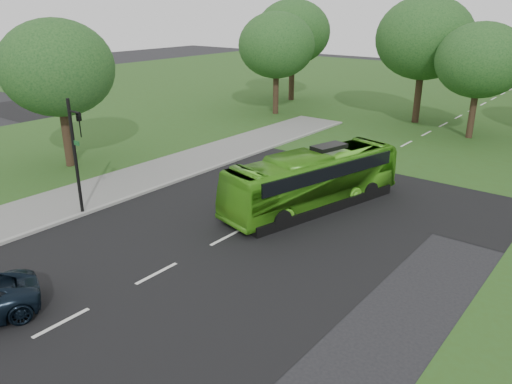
% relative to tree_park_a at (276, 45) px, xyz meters
% --- Properties ---
extents(ground, '(160.00, 160.00, 0.00)m').
position_rel_tree_park_a_xyz_m(ground, '(14.00, -24.88, -6.18)').
color(ground, black).
rests_on(ground, ground).
extents(street_surfaces, '(120.00, 120.00, 0.15)m').
position_rel_tree_park_a_xyz_m(street_surfaces, '(13.62, -2.12, -6.15)').
color(street_surfaces, black).
rests_on(street_surfaces, ground).
extents(tree_park_a, '(6.85, 6.85, 9.11)m').
position_rel_tree_park_a_xyz_m(tree_park_a, '(0.00, 0.00, 0.00)').
color(tree_park_a, black).
rests_on(tree_park_a, ground).
extents(tree_park_b, '(7.92, 7.92, 10.39)m').
position_rel_tree_park_a_xyz_m(tree_park_b, '(11.71, 4.56, 0.83)').
color(tree_park_b, black).
rests_on(tree_park_b, ground).
extents(tree_park_c, '(6.42, 6.42, 8.53)m').
position_rel_tree_park_a_xyz_m(tree_park_c, '(17.03, 1.87, -0.39)').
color(tree_park_c, black).
rests_on(tree_park_c, ground).
extents(tree_park_f, '(7.65, 7.65, 10.22)m').
position_rel_tree_park_a_xyz_m(tree_park_f, '(-2.97, 6.92, 0.77)').
color(tree_park_f, black).
rests_on(tree_park_f, ground).
extents(tree_side_near, '(6.73, 6.73, 8.94)m').
position_rel_tree_park_a_xyz_m(tree_side_near, '(-0.72, -21.14, -0.11)').
color(tree_side_near, black).
rests_on(tree_side_near, ground).
extents(bus, '(4.76, 10.47, 2.84)m').
position_rel_tree_park_a_xyz_m(bus, '(15.00, -17.42, -4.76)').
color(bus, '#4FAA1F').
rests_on(bus, ground).
extents(traffic_light, '(0.91, 0.26, 5.65)m').
position_rel_tree_park_a_xyz_m(traffic_light, '(6.92, -25.24, -2.86)').
color(traffic_light, black).
rests_on(traffic_light, ground).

